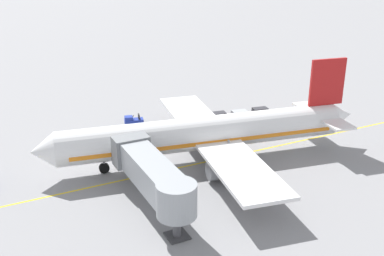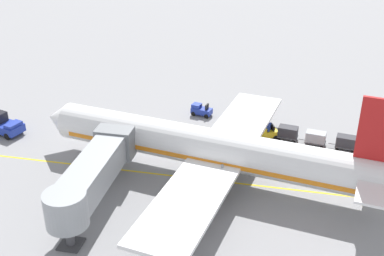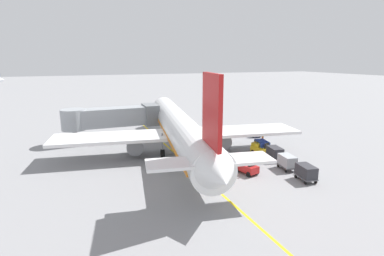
{
  "view_description": "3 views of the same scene",
  "coord_description": "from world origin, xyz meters",
  "px_view_note": "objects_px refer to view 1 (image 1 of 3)",
  "views": [
    {
      "loc": [
        -40.83,
        20.42,
        22.26
      ],
      "look_at": [
        3.33,
        -1.75,
        2.93
      ],
      "focal_mm": 42.84,
      "sensor_mm": 36.0,
      "label": 1
    },
    {
      "loc": [
        -39.01,
        -8.54,
        25.69
      ],
      "look_at": [
        3.31,
        0.44,
        3.76
      ],
      "focal_mm": 45.26,
      "sensor_mm": 36.0,
      "label": 2
    },
    {
      "loc": [
        -11.54,
        -36.52,
        11.6
      ],
      "look_at": [
        3.23,
        0.11,
        2.51
      ],
      "focal_mm": 28.02,
      "sensor_mm": 36.0,
      "label": 3
    }
  ],
  "objects_px": {
    "baggage_cart_third_in_train": "(239,115)",
    "ground_crew_wing_walker": "(175,118)",
    "safety_cone_nose_left": "(52,160)",
    "baggage_tug_lead": "(133,121)",
    "safety_cone_nose_right": "(92,143)",
    "baggage_cart_second_in_train": "(218,117)",
    "baggage_cart_front": "(198,120)",
    "baggage_tug_trailing": "(203,122)",
    "parked_airliner": "(207,133)",
    "jet_bridge": "(152,174)",
    "baggage_tug_spare": "(254,128)",
    "baggage_cart_tail_end": "(260,112)"
  },
  "relations": [
    {
      "from": "ground_crew_wing_walker",
      "to": "baggage_tug_spare",
      "type": "bearing_deg",
      "value": -133.84
    },
    {
      "from": "baggage_tug_lead",
      "to": "baggage_cart_third_in_train",
      "type": "bearing_deg",
      "value": -109.75
    },
    {
      "from": "baggage_cart_front",
      "to": "baggage_cart_tail_end",
      "type": "xyz_separation_m",
      "value": [
        -1.26,
        -9.17,
        0.0
      ]
    },
    {
      "from": "parked_airliner",
      "to": "baggage_tug_lead",
      "type": "relative_size",
      "value": 13.74
    },
    {
      "from": "jet_bridge",
      "to": "baggage_cart_third_in_train",
      "type": "height_order",
      "value": "jet_bridge"
    },
    {
      "from": "baggage_cart_third_in_train",
      "to": "safety_cone_nose_left",
      "type": "height_order",
      "value": "baggage_cart_third_in_train"
    },
    {
      "from": "jet_bridge",
      "to": "baggage_cart_front",
      "type": "height_order",
      "value": "jet_bridge"
    },
    {
      "from": "baggage_cart_front",
      "to": "safety_cone_nose_left",
      "type": "height_order",
      "value": "baggage_cart_front"
    },
    {
      "from": "ground_crew_wing_walker",
      "to": "safety_cone_nose_right",
      "type": "xyz_separation_m",
      "value": [
        -1.88,
        11.94,
        -0.66
      ]
    },
    {
      "from": "baggage_tug_spare",
      "to": "baggage_tug_lead",
      "type": "bearing_deg",
      "value": 53.54
    },
    {
      "from": "baggage_cart_front",
      "to": "jet_bridge",
      "type": "bearing_deg",
      "value": 141.56
    },
    {
      "from": "baggage_cart_tail_end",
      "to": "ground_crew_wing_walker",
      "type": "bearing_deg",
      "value": 75.16
    },
    {
      "from": "baggage_tug_lead",
      "to": "safety_cone_nose_right",
      "type": "height_order",
      "value": "baggage_tug_lead"
    },
    {
      "from": "baggage_tug_lead",
      "to": "jet_bridge",
      "type": "bearing_deg",
      "value": 165.11
    },
    {
      "from": "baggage_tug_lead",
      "to": "baggage_cart_front",
      "type": "distance_m",
      "value": 8.7
    },
    {
      "from": "jet_bridge",
      "to": "baggage_cart_second_in_train",
      "type": "bearing_deg",
      "value": -44.63
    },
    {
      "from": "baggage_cart_third_in_train",
      "to": "ground_crew_wing_walker",
      "type": "distance_m",
      "value": 8.91
    },
    {
      "from": "baggage_cart_front",
      "to": "ground_crew_wing_walker",
      "type": "bearing_deg",
      "value": 53.63
    },
    {
      "from": "baggage_tug_trailing",
      "to": "baggage_cart_third_in_train",
      "type": "xyz_separation_m",
      "value": [
        -0.41,
        -5.42,
        0.24
      ]
    },
    {
      "from": "parked_airliner",
      "to": "baggage_cart_third_in_train",
      "type": "distance_m",
      "value": 13.42
    },
    {
      "from": "baggage_tug_lead",
      "to": "baggage_cart_second_in_train",
      "type": "distance_m",
      "value": 11.51
    },
    {
      "from": "baggage_cart_front",
      "to": "safety_cone_nose_left",
      "type": "relative_size",
      "value": 5.04
    },
    {
      "from": "baggage_tug_trailing",
      "to": "baggage_tug_lead",
      "type": "bearing_deg",
      "value": 61.43
    },
    {
      "from": "baggage_cart_second_in_train",
      "to": "baggage_cart_third_in_train",
      "type": "xyz_separation_m",
      "value": [
        -0.68,
        -3.01,
        0.0
      ]
    },
    {
      "from": "baggage_cart_third_in_train",
      "to": "ground_crew_wing_walker",
      "type": "bearing_deg",
      "value": 71.93
    },
    {
      "from": "baggage_tug_lead",
      "to": "baggage_tug_spare",
      "type": "bearing_deg",
      "value": -126.46
    },
    {
      "from": "safety_cone_nose_left",
      "to": "safety_cone_nose_right",
      "type": "distance_m",
      "value": 5.97
    },
    {
      "from": "baggage_cart_second_in_train",
      "to": "baggage_cart_third_in_train",
      "type": "relative_size",
      "value": 1.0
    },
    {
      "from": "baggage_tug_lead",
      "to": "baggage_tug_spare",
      "type": "distance_m",
      "value": 16.11
    },
    {
      "from": "parked_airliner",
      "to": "safety_cone_nose_left",
      "type": "bearing_deg",
      "value": 66.08
    },
    {
      "from": "baggage_tug_lead",
      "to": "baggage_tug_trailing",
      "type": "height_order",
      "value": "same"
    },
    {
      "from": "baggage_tug_trailing",
      "to": "baggage_cart_front",
      "type": "height_order",
      "value": "baggage_tug_trailing"
    },
    {
      "from": "baggage_tug_lead",
      "to": "baggage_cart_front",
      "type": "relative_size",
      "value": 0.91
    },
    {
      "from": "baggage_cart_third_in_train",
      "to": "jet_bridge",
      "type": "bearing_deg",
      "value": 129.33
    },
    {
      "from": "jet_bridge",
      "to": "baggage_tug_lead",
      "type": "distance_m",
      "value": 21.54
    },
    {
      "from": "baggage_tug_trailing",
      "to": "safety_cone_nose_left",
      "type": "xyz_separation_m",
      "value": [
        -2.15,
        20.35,
        -0.42
      ]
    },
    {
      "from": "baggage_tug_lead",
      "to": "baggage_cart_tail_end",
      "type": "distance_m",
      "value": 17.7
    },
    {
      "from": "parked_airliner",
      "to": "jet_bridge",
      "type": "xyz_separation_m",
      "value": [
        -6.96,
        9.29,
        0.27
      ]
    },
    {
      "from": "safety_cone_nose_left",
      "to": "safety_cone_nose_right",
      "type": "xyz_separation_m",
      "value": [
        2.62,
        -5.36,
        0.0
      ]
    },
    {
      "from": "baggage_cart_third_in_train",
      "to": "baggage_cart_tail_end",
      "type": "xyz_separation_m",
      "value": [
        -0.33,
        -3.2,
        0.0
      ]
    },
    {
      "from": "baggage_tug_spare",
      "to": "safety_cone_nose_left",
      "type": "distance_m",
      "value": 25.2
    },
    {
      "from": "ground_crew_wing_walker",
      "to": "safety_cone_nose_left",
      "type": "relative_size",
      "value": 2.86
    },
    {
      "from": "jet_bridge",
      "to": "safety_cone_nose_right",
      "type": "bearing_deg",
      "value": 4.18
    },
    {
      "from": "baggage_tug_lead",
      "to": "baggage_cart_third_in_train",
      "type": "distance_m",
      "value": 14.57
    },
    {
      "from": "baggage_tug_spare",
      "to": "baggage_tug_trailing",
      "type": "bearing_deg",
      "value": 42.72
    },
    {
      "from": "parked_airliner",
      "to": "baggage_tug_spare",
      "type": "xyz_separation_m",
      "value": [
        4.12,
        -9.16,
        -2.47
      ]
    },
    {
      "from": "baggage_tug_trailing",
      "to": "baggage_cart_second_in_train",
      "type": "distance_m",
      "value": 2.44
    },
    {
      "from": "baggage_cart_front",
      "to": "safety_cone_nose_left",
      "type": "bearing_deg",
      "value": 97.67
    },
    {
      "from": "baggage_tug_lead",
      "to": "baggage_cart_front",
      "type": "bearing_deg",
      "value": -117.33
    },
    {
      "from": "baggage_tug_spare",
      "to": "baggage_cart_third_in_train",
      "type": "distance_m",
      "value": 4.72
    }
  ]
}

